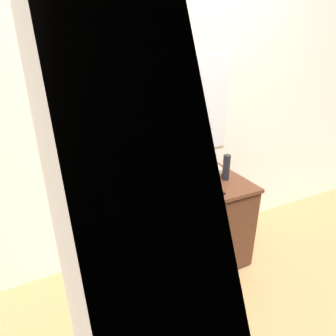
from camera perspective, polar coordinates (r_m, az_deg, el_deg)
ground_plane at (r=2.66m, az=1.09°, el=-18.82°), size 6.00×6.00×0.00m
wall_back at (r=2.36m, az=-2.72°, el=11.40°), size 6.00×0.06×2.60m
wall_left at (r=1.82m, az=-24.16°, el=5.80°), size 0.05×6.00×2.60m
desk at (r=2.52m, az=7.84°, el=-9.90°), size 1.25×0.64×0.76m
book_stack_tall at (r=2.21m, az=-1.14°, el=-1.68°), size 0.24×0.21×0.19m
book_stack_keyboard_riser at (r=2.07m, az=0.33°, el=-4.43°), size 0.23×0.18×0.12m
book_stack_side at (r=2.43m, az=7.97°, el=-0.69°), size 0.22×0.20×0.09m
laptop at (r=2.21m, az=-2.08°, el=2.57°), size 0.31×0.34×0.22m
keyboard at (r=2.03m, az=0.36°, el=-2.78°), size 0.43×0.17×0.02m
computer_mouse at (r=2.27m, az=6.44°, el=-3.18°), size 0.06×0.10×0.04m
mug at (r=2.14m, az=-10.87°, el=-4.25°), size 0.13×0.09×0.10m
water_bottle at (r=2.38m, az=11.58°, el=0.12°), size 0.06×0.06×0.21m
cell_phone at (r=2.21m, az=9.67°, el=-4.57°), size 0.07×0.14×0.01m
wastebasket at (r=2.18m, az=-4.17°, el=-25.14°), size 0.24×0.24×0.31m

